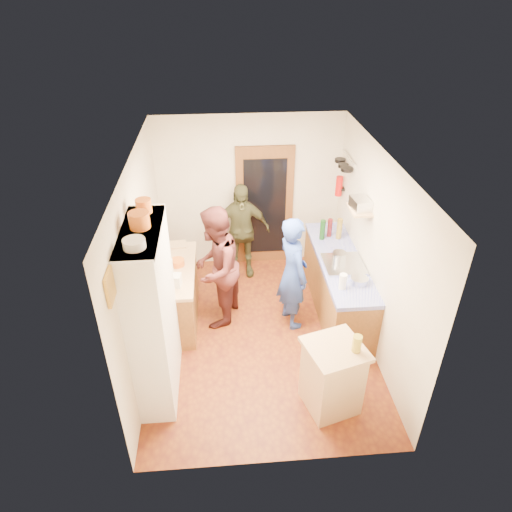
{
  "coord_description": "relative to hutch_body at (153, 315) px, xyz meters",
  "views": [
    {
      "loc": [
        -0.47,
        -4.9,
        4.42
      ],
      "look_at": [
        -0.05,
        0.15,
        1.23
      ],
      "focal_mm": 32.0,
      "sensor_mm": 36.0,
      "label": 1
    }
  ],
  "objects": [
    {
      "name": "picture_frame",
      "position": [
        -0.18,
        -0.75,
        0.95
      ],
      "size": [
        0.03,
        0.25,
        0.3
      ],
      "primitive_type": "cube",
      "color": "gold",
      "rests_on": "wall_left"
    },
    {
      "name": "ext_bracket",
      "position": [
        2.77,
        2.5,
        0.35
      ],
      "size": [
        0.06,
        0.1,
        0.04
      ],
      "primitive_type": "cube",
      "color": "black",
      "rests_on": "wall_right"
    },
    {
      "name": "floor",
      "position": [
        1.3,
        0.8,
        -1.11
      ],
      "size": [
        3.0,
        4.0,
        0.02
      ],
      "primitive_type": "cube",
      "color": "brown",
      "rests_on": "ground"
    },
    {
      "name": "chopping_board",
      "position": [
        0.12,
        1.87,
        -0.19
      ],
      "size": [
        0.31,
        0.24,
        0.02
      ],
      "primitive_type": "cube",
      "rotation": [
        0.0,
        0.0,
        0.07
      ],
      "color": "tan",
      "rests_on": "left_counter_top"
    },
    {
      "name": "radio",
      "position": [
        2.67,
        1.25,
        0.69
      ],
      "size": [
        0.25,
        0.32,
        0.15
      ],
      "primitive_type": "cube",
      "rotation": [
        0.0,
        0.0,
        0.11
      ],
      "color": "silver",
      "rests_on": "wall_shelf"
    },
    {
      "name": "door_glass",
      "position": [
        1.55,
        2.74,
        -0.05
      ],
      "size": [
        0.7,
        0.02,
        1.7
      ],
      "primitive_type": "cube",
      "color": "black",
      "rests_on": "door_frame"
    },
    {
      "name": "paper_towel",
      "position": [
        2.35,
        0.6,
        -0.09
      ],
      "size": [
        0.12,
        0.12,
        0.22
      ],
      "primitive_type": "cylinder",
      "rotation": [
        0.0,
        0.0,
        -0.19
      ],
      "color": "white",
      "rests_on": "right_counter_top"
    },
    {
      "name": "oil_jar",
      "position": [
        2.22,
        -0.56,
        -0.09
      ],
      "size": [
        0.13,
        0.13,
        0.2
      ],
      "primitive_type": "cylinder",
      "rotation": [
        0.0,
        0.0,
        0.28
      ],
      "color": "#AD9E2D",
      "rests_on": "island_top"
    },
    {
      "name": "bottle_b",
      "position": [
        2.48,
        1.97,
        -0.05
      ],
      "size": [
        0.09,
        0.09,
        0.29
      ],
      "primitive_type": "cylinder",
      "rotation": [
        0.0,
        0.0,
        -0.23
      ],
      "color": "#591419",
      "rests_on": "right_counter_top"
    },
    {
      "name": "fire_extinguisher",
      "position": [
        2.71,
        2.5,
        0.4
      ],
      "size": [
        0.11,
        0.11,
        0.32
      ],
      "primitive_type": "cylinder",
      "color": "red",
      "rests_on": "wall_right"
    },
    {
      "name": "pan_hang_b",
      "position": [
        2.7,
        2.35,
        0.8
      ],
      "size": [
        0.16,
        0.16,
        0.05
      ],
      "primitive_type": "cylinder",
      "color": "black",
      "rests_on": "pan_rail"
    },
    {
      "name": "kettle",
      "position": [
        0.05,
        1.16,
        -0.1
      ],
      "size": [
        0.21,
        0.21,
        0.2
      ],
      "primitive_type": "cylinder",
      "rotation": [
        0.0,
        0.0,
        0.22
      ],
      "color": "white",
      "rests_on": "left_counter_top"
    },
    {
      "name": "wall_right",
      "position": [
        2.81,
        0.8,
        0.2
      ],
      "size": [
        0.02,
        4.0,
        2.6
      ],
      "primitive_type": "cube",
      "color": "beige",
      "rests_on": "ground"
    },
    {
      "name": "pan_hang_a",
      "position": [
        2.7,
        2.15,
        0.82
      ],
      "size": [
        0.18,
        0.18,
        0.05
      ],
      "primitive_type": "cylinder",
      "color": "black",
      "rests_on": "pan_rail"
    },
    {
      "name": "ceiling",
      "position": [
        1.3,
        0.8,
        1.51
      ],
      "size": [
        3.0,
        4.0,
        0.02
      ],
      "primitive_type": "cube",
      "color": "silver",
      "rests_on": "ground"
    },
    {
      "name": "orange_bowl",
      "position": [
        0.18,
        1.33,
        -0.16
      ],
      "size": [
        0.23,
        0.23,
        0.09
      ],
      "primitive_type": "cylinder",
      "rotation": [
        0.0,
        0.0,
        0.19
      ],
      "color": "orange",
      "rests_on": "left_counter_top"
    },
    {
      "name": "cutting_board",
      "position": [
        1.95,
        -0.46,
        -0.21
      ],
      "size": [
        0.41,
        0.37,
        0.02
      ],
      "primitive_type": "cube",
      "rotation": [
        0.0,
        0.0,
        0.28
      ],
      "color": "white",
      "rests_on": "island_top"
    },
    {
      "name": "person_back",
      "position": [
        1.13,
        2.39,
        -0.28
      ],
      "size": [
        0.99,
        0.47,
        1.63
      ],
      "primitive_type": "imported",
      "rotation": [
        0.0,
        0.0,
        0.08
      ],
      "color": "#383820",
      "rests_on": "ground"
    },
    {
      "name": "island_base",
      "position": [
        2.01,
        -0.49,
        -0.67
      ],
      "size": [
        0.68,
        0.68,
        0.86
      ],
      "primitive_type": "cube",
      "rotation": [
        0.0,
        0.0,
        0.28
      ],
      "color": "tan",
      "rests_on": "ground"
    },
    {
      "name": "orange_pot_a",
      "position": [
        0.0,
        0.06,
        1.18
      ],
      "size": [
        0.21,
        0.21,
        0.17
      ],
      "primitive_type": "cylinder",
      "color": "orange",
      "rests_on": "hutch_top_shelf"
    },
    {
      "name": "wall_front",
      "position": [
        1.3,
        -1.21,
        0.2
      ],
      "size": [
        3.0,
        0.02,
        2.6
      ],
      "primitive_type": "cube",
      "color": "beige",
      "rests_on": "ground"
    },
    {
      "name": "left_counter_top",
      "position": [
        0.1,
        1.25,
        -0.23
      ],
      "size": [
        0.64,
        1.44,
        0.05
      ],
      "primitive_type": "cube",
      "color": "tan",
      "rests_on": "left_counter_base"
    },
    {
      "name": "pot_on_hob",
      "position": [
        2.45,
        1.21,
        -0.1
      ],
      "size": [
        0.2,
        0.2,
        0.13
      ],
      "primitive_type": "cylinder",
      "color": "silver",
      "rests_on": "hob"
    },
    {
      "name": "plate_stack",
      "position": [
        0.0,
        -0.34,
        1.14
      ],
      "size": [
        0.21,
        0.21,
        0.09
      ],
      "primitive_type": "cylinder",
      "color": "white",
      "rests_on": "hutch_top_shelf"
    },
    {
      "name": "person_left",
      "position": [
        0.76,
        1.23,
        -0.19
      ],
      "size": [
        0.94,
        1.06,
        1.81
      ],
      "primitive_type": "imported",
      "rotation": [
        0.0,
        0.0,
        -1.9
      ],
      "color": "#491F1E",
      "rests_on": "ground"
    },
    {
      "name": "pan_rail",
      "position": [
        2.76,
        2.33,
        0.95
      ],
      "size": [
        0.02,
        0.65,
        0.02
      ],
      "primitive_type": "cylinder",
      "rotation": [
        1.57,
        0.0,
        0.0
      ],
      "color": "silver",
      "rests_on": "wall_right"
    },
    {
      "name": "wall_shelf",
      "position": [
        2.67,
        1.25,
        0.6
      ],
      "size": [
        0.26,
        0.42,
        0.03
      ],
      "primitive_type": "cube",
      "color": "tan",
      "rests_on": "wall_right"
    },
    {
      "name": "mixing_bowl",
      "position": [
        2.6,
        0.69,
        -0.16
      ],
      "size": [
        0.23,
        0.23,
        0.09
      ],
      "primitive_type": "cylinder",
      "rotation": [
        0.0,
        0.0,
        0.02
      ],
      "color": "silver",
      "rests_on": "right_counter_top"
    },
    {
      "name": "wall_back",
      "position": [
        1.3,
        2.81,
        0.2
      ],
      "size": [
        3.0,
        0.02,
        2.6
      ],
      "primitive_type": "cube",
      "color": "beige",
      "rests_on": "ground"
    },
    {
      "name": "right_counter_base",
      "position": [
        2.5,
        1.3,
        -0.68
      ],
      "size": [
        0.6,
        2.2,
        0.84
      ],
      "primitive_type": "cube",
      "color": "#925A25",
      "rests_on": "ground"
    },
    {
      "name": "hob",
      "position": [
        2.5,
        1.13,
        -0.18
      ],
      "size": [
        0.55,
        0.58,
        0.04
      ],
      "primitive_type": "cube",
      "color": "silver",
      "rests_on": "right_counter_top"
    },
    {
      "name": "bottle_c",
      "position": [
        2.61,
        1.89,
        -0.03
      ],
      "size": [
        0.09,
        0.09,
        0.33
      ],
      "primitive_type": "cylinder",
      "rotation": [
        0.0,
        0.0,
        0.05
      ],
      "color": "olive",
      "rests_on": "right_counter_top"
    },
    {
      "name": "toaster",
      "position": [
        0.15,
        0.84,
        -0.12
      ],
      "size": [
        0.24,
        0.18,
        0.17
      ],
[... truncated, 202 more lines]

